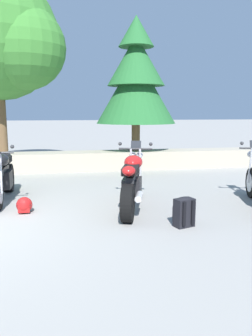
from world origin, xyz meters
TOP-DOWN VIEW (x-y plane):
  - stone_wall at (0.00, 4.80)m, footprint 36.00×0.80m
  - motorcycle_black_near_left at (0.57, 1.60)m, footprint 0.67×2.06m
  - motorcycle_red_centre at (3.01, 0.59)m, footprint 0.89×2.02m
  - rider_backpack at (3.61, -0.48)m, footprint 0.34×0.32m
  - rider_helmet at (1.09, 0.66)m, footprint 0.28×0.28m
  - leafy_tree_mid_left at (0.18, 4.81)m, footprint 3.62×3.44m
  - pine_tree_mid_right at (3.94, 4.89)m, footprint 2.40×2.40m

SIDE VIEW (x-z plane):
  - rider_helmet at x=1.09m, z-range 0.00..0.28m
  - rider_backpack at x=3.61m, z-range 0.01..0.48m
  - stone_wall at x=0.00m, z-range 0.00..0.55m
  - motorcycle_black_near_left at x=0.57m, z-range -0.10..1.07m
  - motorcycle_red_centre at x=3.01m, z-range -0.10..1.07m
  - pine_tree_mid_right at x=3.94m, z-range 0.72..4.70m
  - leafy_tree_mid_left at x=0.18m, z-range 1.22..6.16m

